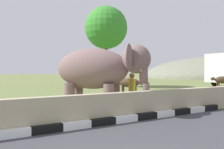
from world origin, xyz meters
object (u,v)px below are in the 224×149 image
object	(u,v)px
person_handler	(132,90)
cow_mid	(222,80)
elephant	(101,69)
cow_near	(128,83)

from	to	relation	value
person_handler	cow_mid	xyz separation A→B (m)	(13.86, 4.97, -0.06)
elephant	cow_near	distance (m)	7.31
cow_near	elephant	bearing A→B (deg)	-134.96
person_handler	elephant	bearing A→B (deg)	161.03
person_handler	cow_near	bearing A→B (deg)	55.49
elephant	cow_near	size ratio (longest dim) A/B	2.32
elephant	cow_mid	world-z (taller)	elephant
elephant	cow_mid	size ratio (longest dim) A/B	2.08
elephant	cow_near	bearing A→B (deg)	45.04
elephant	cow_mid	bearing A→B (deg)	16.62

